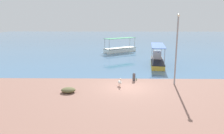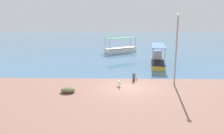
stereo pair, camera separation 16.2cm
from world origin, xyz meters
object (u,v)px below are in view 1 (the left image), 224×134
Objects in this scene: fishing_boat_far_right at (120,49)px; pelican at (120,82)px; fishing_boat_outer at (157,60)px; lamp_post at (177,46)px; glass_bottle at (137,79)px; mooring_bollard at (134,77)px; net_pile at (68,90)px.

fishing_boat_far_right is 21.28m from pelican.
lamp_post is at bearing -90.47° from fishing_boat_outer.
lamp_post is 23.94× the size of glass_bottle.
mooring_bollard is 0.48m from glass_bottle.
fishing_boat_far_right is at bearing 102.81° from lamp_post.
lamp_post is 7.96× the size of mooring_bollard.
pelican is at bearing -130.95° from glass_bottle.
mooring_bollard is (0.99, -19.47, -0.13)m from fishing_boat_far_right.
fishing_boat_far_right reaches higher than glass_bottle.
glass_bottle is (1.74, 2.00, -0.27)m from pelican.
fishing_boat_far_right reaches higher than pelican.
mooring_bollard is 6.82m from net_pile.
fishing_boat_outer reaches higher than mooring_bollard.
net_pile is (-9.47, -2.51, -3.39)m from lamp_post.
net_pile is 7.17m from glass_bottle.
fishing_boat_outer reaches higher than glass_bottle.
fishing_boat_outer reaches higher than fishing_boat_far_right.
fishing_boat_far_right reaches higher than net_pile.
lamp_post reaches higher than mooring_bollard.
mooring_bollard is 3.01× the size of glass_bottle.
fishing_boat_outer is at bearing -67.44° from fishing_boat_far_right.
lamp_post reaches higher than glass_bottle.
net_pile is at bearing -129.31° from fishing_boat_outer.
lamp_post is 5.06m from glass_bottle.
fishing_boat_outer is 15.07m from net_pile.
glass_bottle is (-3.41, 1.33, -3.49)m from lamp_post.
net_pile reaches higher than glass_bottle.
pelican is 2.96× the size of glass_bottle.
pelican is (-0.46, -21.28, -0.19)m from fishing_boat_far_right.
lamp_post is at bearing -77.19° from fishing_boat_far_right.
pelican is at bearing -118.02° from fishing_boat_outer.
mooring_bollard is (1.45, 1.81, 0.06)m from pelican.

